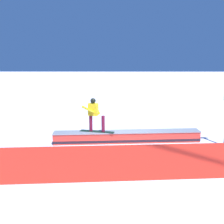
{
  "coord_description": "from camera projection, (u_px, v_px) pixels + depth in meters",
  "views": [
    {
      "loc": [
        0.57,
        10.5,
        3.56
      ],
      "look_at": [
        0.65,
        1.05,
        1.56
      ],
      "focal_mm": 40.69,
      "sensor_mm": 36.0,
      "label": 1
    }
  ],
  "objects": [
    {
      "name": "ground_plane",
      "position": [
        127.0,
        142.0,
        11.01
      ],
      "size": [
        120.0,
        120.0,
        0.0
      ],
      "primitive_type": "plane",
      "color": "white"
    },
    {
      "name": "grind_box",
      "position": [
        127.0,
        137.0,
        10.96
      ],
      "size": [
        6.32,
        1.02,
        0.5
      ],
      "color": "red",
      "rests_on": "ground_plane"
    },
    {
      "name": "snowboarder",
      "position": [
        94.0,
        113.0,
        10.68
      ],
      "size": [
        1.51,
        0.6,
        1.44
      ],
      "color": "black",
      "rests_on": "grind_box"
    },
    {
      "name": "safety_fence",
      "position": [
        133.0,
        163.0,
        7.43
      ],
      "size": [
        12.21,
        0.94,
        1.11
      ],
      "primitive_type": "cube",
      "rotation": [
        0.0,
        0.0,
        0.07
      ],
      "color": "red",
      "rests_on": "ground_plane"
    }
  ]
}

